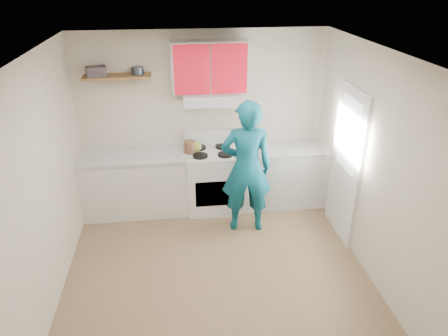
{
  "coord_description": "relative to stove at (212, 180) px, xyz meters",
  "views": [
    {
      "loc": [
        -0.41,
        -3.93,
        3.34
      ],
      "look_at": [
        0.15,
        0.55,
        1.15
      ],
      "focal_mm": 33.23,
      "sensor_mm": 36.0,
      "label": 1
    }
  ],
  "objects": [
    {
      "name": "floor",
      "position": [
        -0.1,
        -1.57,
        -0.46
      ],
      "size": [
        3.8,
        3.8,
        0.0
      ],
      "primitive_type": "plane",
      "color": "brown",
      "rests_on": "ground"
    },
    {
      "name": "ceiling",
      "position": [
        -0.1,
        -1.57,
        2.14
      ],
      "size": [
        3.6,
        3.8,
        0.04
      ],
      "primitive_type": "cube",
      "color": "white",
      "rests_on": "floor"
    },
    {
      "name": "back_wall",
      "position": [
        -0.1,
        0.32,
        0.84
      ],
      "size": [
        3.6,
        0.04,
        2.6
      ],
      "primitive_type": "cube",
      "color": "beige",
      "rests_on": "floor"
    },
    {
      "name": "front_wall",
      "position": [
        -0.1,
        -3.47,
        0.84
      ],
      "size": [
        3.6,
        0.04,
        2.6
      ],
      "primitive_type": "cube",
      "color": "beige",
      "rests_on": "floor"
    },
    {
      "name": "left_wall",
      "position": [
        -1.9,
        -1.57,
        0.84
      ],
      "size": [
        0.04,
        3.8,
        2.6
      ],
      "primitive_type": "cube",
      "color": "beige",
      "rests_on": "floor"
    },
    {
      "name": "right_wall",
      "position": [
        1.7,
        -1.57,
        0.84
      ],
      "size": [
        0.04,
        3.8,
        2.6
      ],
      "primitive_type": "cube",
      "color": "beige",
      "rests_on": "floor"
    },
    {
      "name": "door",
      "position": [
        1.68,
        -0.88,
        0.56
      ],
      "size": [
        0.05,
        0.85,
        2.05
      ],
      "primitive_type": "cube",
      "color": "white",
      "rests_on": "floor"
    },
    {
      "name": "door_glass",
      "position": [
        1.65,
        -0.88,
        0.99
      ],
      "size": [
        0.01,
        0.55,
        0.95
      ],
      "primitive_type": "cube",
      "color": "white",
      "rests_on": "door"
    },
    {
      "name": "counter_left",
      "position": [
        -1.14,
        0.02,
        -0.01
      ],
      "size": [
        1.52,
        0.6,
        0.9
      ],
      "primitive_type": "cube",
      "color": "silver",
      "rests_on": "floor"
    },
    {
      "name": "counter_right",
      "position": [
        1.04,
        0.02,
        -0.01
      ],
      "size": [
        1.32,
        0.6,
        0.9
      ],
      "primitive_type": "cube",
      "color": "silver",
      "rests_on": "floor"
    },
    {
      "name": "stove",
      "position": [
        0.0,
        0.0,
        0.0
      ],
      "size": [
        0.76,
        0.65,
        0.92
      ],
      "primitive_type": "cube",
      "color": "white",
      "rests_on": "floor"
    },
    {
      "name": "range_hood",
      "position": [
        0.0,
        0.1,
        1.24
      ],
      "size": [
        0.76,
        0.44,
        0.15
      ],
      "primitive_type": "cube",
      "color": "silver",
      "rests_on": "back_wall"
    },
    {
      "name": "upper_cabinets",
      "position": [
        0.0,
        0.16,
        1.66
      ],
      "size": [
        1.02,
        0.33,
        0.7
      ],
      "primitive_type": "cube",
      "color": "red",
      "rests_on": "back_wall"
    },
    {
      "name": "shelf",
      "position": [
        -1.25,
        0.18,
        1.56
      ],
      "size": [
        0.9,
        0.3,
        0.04
      ],
      "primitive_type": "cube",
      "color": "brown",
      "rests_on": "back_wall"
    },
    {
      "name": "books",
      "position": [
        -1.51,
        0.14,
        1.64
      ],
      "size": [
        0.29,
        0.24,
        0.13
      ],
      "primitive_type": "cube",
      "rotation": [
        0.0,
        0.0,
        0.26
      ],
      "color": "#40393D",
      "rests_on": "shelf"
    },
    {
      "name": "tin",
      "position": [
        -0.97,
        0.18,
        1.63
      ],
      "size": [
        0.18,
        0.18,
        0.1
      ],
      "primitive_type": "cylinder",
      "rotation": [
        0.0,
        0.0,
        0.1
      ],
      "color": "#333D4C",
      "rests_on": "shelf"
    },
    {
      "name": "kettle",
      "position": [
        -0.23,
        0.05,
        0.54
      ],
      "size": [
        0.21,
        0.21,
        0.15
      ],
      "primitive_type": "ellipsoid",
      "rotation": [
        0.0,
        0.0,
        0.19
      ],
      "color": "olive",
      "rests_on": "stove"
    },
    {
      "name": "crock",
      "position": [
        -0.32,
        0.02,
        0.54
      ],
      "size": [
        0.21,
        0.21,
        0.2
      ],
      "primitive_type": "cylinder",
      "rotation": [
        0.0,
        0.0,
        -0.28
      ],
      "color": "brown",
      "rests_on": "counter_left"
    },
    {
      "name": "cutting_board",
      "position": [
        0.74,
        0.03,
        0.45
      ],
      "size": [
        0.35,
        0.28,
        0.02
      ],
      "primitive_type": "cube",
      "rotation": [
        0.0,
        0.0,
        0.14
      ],
      "color": "olive",
      "rests_on": "counter_right"
    },
    {
      "name": "silicone_mat",
      "position": [
        1.54,
        0.04,
        0.44
      ],
      "size": [
        0.34,
        0.3,
        0.01
      ],
      "primitive_type": "cube",
      "rotation": [
        0.0,
        0.0,
        0.17
      ],
      "color": "red",
      "rests_on": "counter_right"
    },
    {
      "name": "person",
      "position": [
        0.4,
        -0.62,
        0.48
      ],
      "size": [
        0.72,
        0.5,
        1.87
      ],
      "primitive_type": "imported",
      "rotation": [
        0.0,
        0.0,
        3.06
      ],
      "color": "#0B5568",
      "rests_on": "floor"
    }
  ]
}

